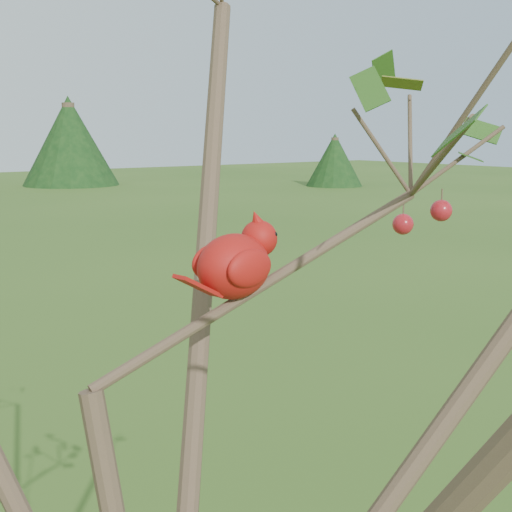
# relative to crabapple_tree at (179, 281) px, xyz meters

# --- Properties ---
(crabapple_tree) EXTENTS (2.35, 2.05, 2.95)m
(crabapple_tree) POSITION_rel_crabapple_tree_xyz_m (0.00, 0.00, 0.00)
(crabapple_tree) COLOR #4A3627
(crabapple_tree) RESTS_ON ground
(cardinal) EXTENTS (0.21, 0.12, 0.15)m
(cardinal) POSITION_rel_crabapple_tree_xyz_m (0.17, 0.11, -0.01)
(cardinal) COLOR #9E170D
(cardinal) RESTS_ON ground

